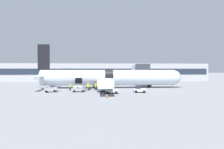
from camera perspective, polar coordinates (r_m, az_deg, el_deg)
The scene contains 18 objects.
ground_plane at distance 48.14m, azimuth -0.45°, elevation -4.27°, with size 500.00×500.00×0.00m, color gray.
terminal_strip at distance 86.82m, azimuth -2.03°, elevation 0.66°, with size 86.66×12.01×7.30m.
jet_bridge_stub at distance 58.75m, azimuth 8.02°, elevation 1.14°, with size 3.88×9.88×6.34m.
airplane at distance 51.61m, azimuth -1.47°, elevation -0.99°, with size 38.56×35.02×11.15m.
baggage_tug_lead at distance 41.96m, azimuth 7.84°, elevation -4.27°, with size 2.78×2.40×1.44m.
baggage_tug_mid at distance 39.78m, azimuth -0.22°, elevation -4.59°, with size 2.79×2.17×1.40m.
baggage_cart_loading at distance 47.48m, azimuth -9.24°, elevation -3.78°, with size 3.41×2.44×1.00m.
baggage_cart_queued at distance 44.13m, azimuth -17.06°, elevation -4.21°, with size 3.44×2.49×1.07m.
baggage_cart_empty at distance 43.24m, azimuth -9.43°, elevation -4.34°, with size 3.56×1.98×1.02m.
ground_crew_loader_a at distance 45.93m, azimuth -4.71°, elevation -3.46°, with size 0.53×0.53×1.65m.
ground_crew_loader_b at distance 45.66m, azimuth -6.81°, elevation -3.46°, with size 0.59×0.41×1.71m.
ground_crew_driver at distance 46.30m, azimuth -11.91°, elevation -3.50°, with size 0.47×0.54×1.57m.
ground_crew_supervisor at distance 47.39m, azimuth -4.58°, elevation -3.34°, with size 0.48×0.55×1.61m.
suitcase_on_tarmac_upright at distance 47.17m, azimuth -6.32°, elevation -4.08°, with size 0.56×0.46×0.63m.
suitcase_on_tarmac_spare at distance 45.50m, azimuth -7.96°, elevation -4.31°, with size 0.38×0.28×0.58m.
safety_cone_nose at distance 54.79m, azimuth 19.29°, elevation -3.37°, with size 0.48×0.48×0.60m.
safety_cone_engine_left at distance 34.17m, azimuth -1.45°, elevation -6.03°, with size 0.50×0.50×0.71m.
safety_cone_wingtip at distance 43.10m, azimuth 0.65°, elevation -4.44°, with size 0.59×0.59×0.79m.
Camera 1 is at (-2.93, -47.82, 4.74)m, focal length 32.00 mm.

